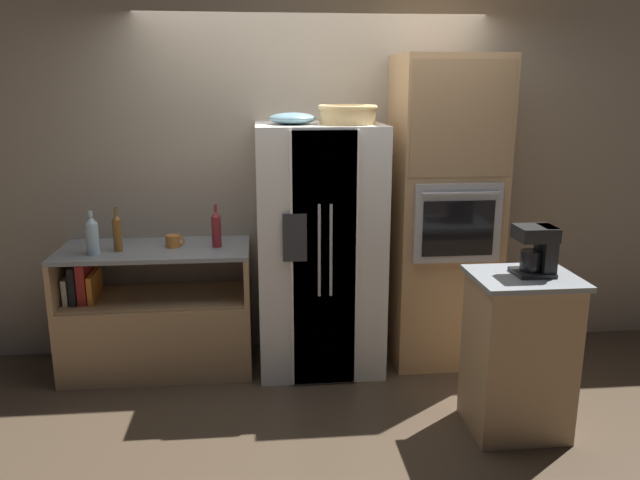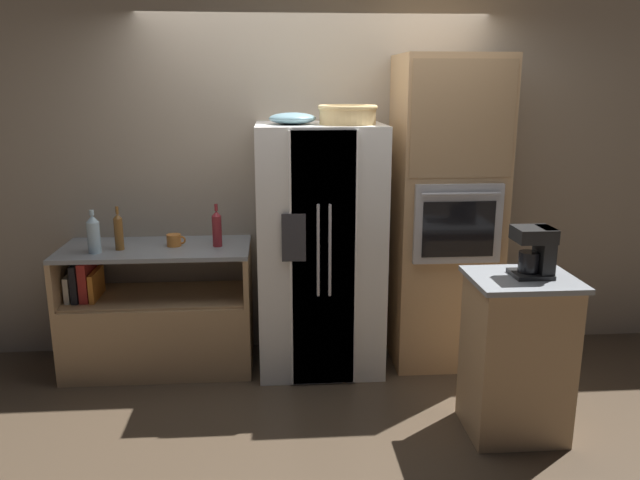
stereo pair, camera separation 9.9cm
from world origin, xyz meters
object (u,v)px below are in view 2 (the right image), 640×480
at_px(bottle_tall, 93,234).
at_px(wall_oven, 445,214).
at_px(wicker_basket, 348,114).
at_px(coffee_maker, 537,250).
at_px(refrigerator, 320,249).
at_px(bottle_short, 217,228).
at_px(bottle_wide, 119,231).
at_px(mug, 174,240).
at_px(fruit_bowl, 292,118).

bearing_deg(bottle_tall, wall_oven, 3.09).
height_order(wicker_basket, coffee_maker, wicker_basket).
bearing_deg(refrigerator, wicker_basket, -21.34).
height_order(bottle_short, bottle_wide, bottle_wide).
height_order(refrigerator, wicker_basket, wicker_basket).
relative_size(wall_oven, bottle_short, 7.31).
distance_m(bottle_tall, bottle_wide, 0.17).
bearing_deg(refrigerator, bottle_tall, -176.77).
relative_size(bottle_short, coffee_maker, 1.07).
relative_size(bottle_short, bottle_wide, 0.99).
bearing_deg(refrigerator, bottle_short, 177.17).
height_order(bottle_tall, coffee_maker, coffee_maker).
bearing_deg(wicker_basket, wall_oven, 9.07).
distance_m(bottle_tall, coffee_maker, 2.83).
xyz_separation_m(wall_oven, bottle_wide, (-2.29, -0.06, -0.08)).
distance_m(bottle_wide, mug, 0.38).
height_order(bottle_wide, mug, bottle_wide).
bearing_deg(bottle_wide, mug, 11.54).
relative_size(refrigerator, wicker_basket, 4.40).
relative_size(wicker_basket, bottle_wide, 1.31).
relative_size(wicker_basket, bottle_short, 1.32).
distance_m(bottle_tall, mug, 0.54).
height_order(fruit_bowl, bottle_short, fruit_bowl).
bearing_deg(coffee_maker, refrigerator, 138.74).
height_order(bottle_short, mug, bottle_short).
xyz_separation_m(wicker_basket, bottle_wide, (-1.57, 0.06, -0.79)).
xyz_separation_m(wicker_basket, fruit_bowl, (-0.37, 0.03, -0.03)).
bearing_deg(fruit_bowl, wall_oven, 4.45).
distance_m(refrigerator, bottle_tall, 1.54).
bearing_deg(bottle_wide, refrigerator, 0.44).
bearing_deg(bottle_tall, coffee_maker, -18.87).
relative_size(bottle_wide, coffee_maker, 1.08).
distance_m(refrigerator, fruit_bowl, 0.93).
bearing_deg(wall_oven, bottle_wide, -178.60).
distance_m(wicker_basket, bottle_tall, 1.89).
height_order(wall_oven, fruit_bowl, wall_oven).
height_order(fruit_bowl, bottle_wide, fruit_bowl).
bearing_deg(mug, bottle_tall, -163.65).
distance_m(refrigerator, bottle_wide, 1.39).
height_order(wall_oven, mug, wall_oven).
bearing_deg(wicker_basket, coffee_maker, -44.09).
distance_m(wall_oven, mug, 1.94).
relative_size(wall_oven, fruit_bowl, 7.03).
relative_size(bottle_tall, coffee_maker, 1.05).
height_order(mug, coffee_maker, coffee_maker).
bearing_deg(bottle_short, bottle_tall, -171.46).
bearing_deg(bottle_short, coffee_maker, -29.10).
distance_m(wall_oven, bottle_short, 1.63).
xyz_separation_m(bottle_tall, coffee_maker, (2.67, -0.91, 0.08)).
relative_size(wicker_basket, mug, 2.99).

